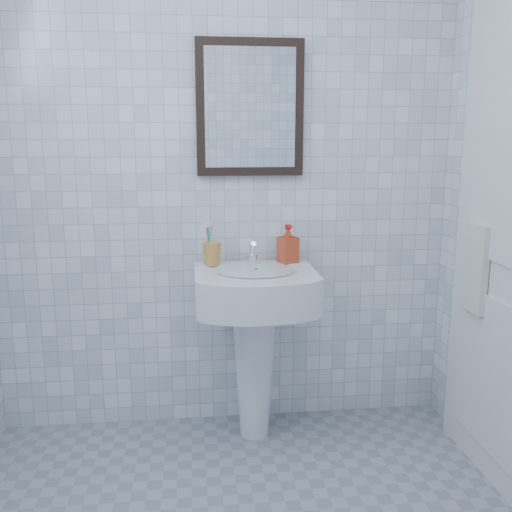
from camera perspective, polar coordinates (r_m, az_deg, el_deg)
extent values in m
cube|color=white|center=(2.74, -3.18, 8.25)|extent=(2.20, 0.02, 2.50)
cube|color=white|center=(0.40, 18.02, -12.98)|extent=(2.20, 0.02, 2.50)
cone|color=white|center=(2.77, -0.18, -11.13)|extent=(0.21, 0.21, 0.68)
cube|color=white|center=(2.59, -0.07, -3.28)|extent=(0.54, 0.39, 0.17)
cube|color=white|center=(2.72, -0.42, -0.98)|extent=(0.54, 0.10, 0.03)
cylinder|color=silver|center=(2.54, 0.01, -1.45)|extent=(0.34, 0.34, 0.01)
cylinder|color=white|center=(2.69, -0.37, -0.30)|extent=(0.05, 0.05, 0.05)
cylinder|color=white|center=(2.66, -0.34, 0.82)|extent=(0.02, 0.09, 0.07)
cylinder|color=white|center=(2.70, -0.41, 0.56)|extent=(0.03, 0.05, 0.08)
imported|color=red|center=(2.71, 3.21, 1.24)|extent=(0.11, 0.11, 0.18)
cube|color=black|center=(2.73, -0.61, 14.57)|extent=(0.50, 0.04, 0.62)
cube|color=white|center=(2.71, -0.56, 14.59)|extent=(0.42, 0.00, 0.54)
cube|color=silver|center=(2.45, 23.97, 0.98)|extent=(0.04, 0.80, 2.00)
torus|color=white|center=(2.58, 21.83, 2.75)|extent=(0.01, 0.18, 0.18)
cube|color=beige|center=(2.60, 21.15, -1.17)|extent=(0.03, 0.16, 0.38)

